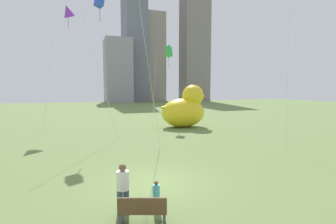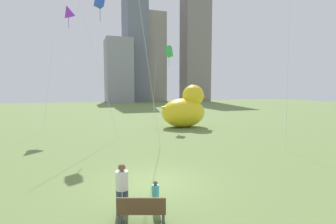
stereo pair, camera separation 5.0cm
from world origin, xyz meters
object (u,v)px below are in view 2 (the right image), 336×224
person_adult (122,187)px  giant_inflatable_duck (185,109)px  person_child (155,194)px  kite_green (169,52)px  kite_blue (100,1)px  kite_purple (68,11)px  park_bench (142,210)px

person_adult → giant_inflatable_duck: size_ratio=0.31×
person_child → kite_green: 21.84m
person_adult → kite_green: size_ratio=0.19×
kite_blue → kite_green: bearing=33.2°
kite_purple → kite_green: bearing=-7.7°
person_adult → kite_green: kite_green is taller
giant_inflatable_duck → kite_green: bearing=115.0°
kite_blue → kite_green: kite_blue is taller
person_adult → kite_blue: bearing=87.7°
person_child → kite_green: bearing=69.7°
giant_inflatable_duck → kite_purple: bearing=162.3°
giant_inflatable_duck → kite_green: (-1.03, 2.21, 6.16)m
person_adult → giant_inflatable_duck: bearing=61.4°
kite_green → kite_purple: 10.99m
giant_inflatable_duck → park_bench: bearing=-116.2°
park_bench → kite_blue: kite_blue is taller
person_adult → person_child: bearing=-4.4°
kite_purple → person_child: bearing=-81.4°
person_child → person_adult: bearing=175.6°
park_bench → giant_inflatable_duck: bearing=63.8°
park_bench → kite_purple: kite_purple is taller
person_child → kite_blue: bearing=92.1°
park_bench → giant_inflatable_duck: 19.95m
park_bench → person_child: 1.05m
park_bench → person_adult: (-0.43, 0.89, 0.45)m
park_bench → person_adult: bearing=115.9°
person_child → kite_purple: size_ratio=0.08×
kite_green → kite_purple: bearing=172.3°
person_adult → kite_blue: (0.56, 14.17, 10.19)m
park_bench → person_child: person_child is taller
kite_blue → person_adult: bearing=-92.3°
park_bench → kite_green: size_ratio=0.17×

